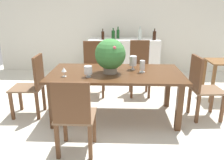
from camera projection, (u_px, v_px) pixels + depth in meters
ground_plane at (116, 112)px, 3.80m from camera, size 7.04×7.04×0.00m
back_wall at (118, 22)px, 5.85m from camera, size 6.40×0.10×2.60m
dining_table at (116, 78)px, 3.48m from camera, size 2.03×1.04×0.74m
chair_far_left at (94, 65)px, 4.50m from camera, size 0.47×0.49×1.05m
chair_near_left at (74, 114)px, 2.55m from camera, size 0.46×0.44×0.96m
chair_foot_end at (201, 85)px, 3.46m from camera, size 0.49×0.46×1.00m
chair_far_right at (139, 66)px, 4.46m from camera, size 0.43×0.43×1.07m
chair_head_end at (33, 83)px, 3.56m from camera, size 0.49×0.44×0.99m
flower_centerpiece at (110, 55)px, 3.32m from camera, size 0.46×0.46×0.52m
crystal_vase_left at (88, 70)px, 3.19m from camera, size 0.12×0.12×0.16m
crystal_vase_center_near at (133, 61)px, 3.55m from camera, size 0.12×0.12×0.22m
crystal_vase_right at (142, 66)px, 3.41m from camera, size 0.09×0.09×0.19m
wine_glass at (64, 70)px, 3.21m from camera, size 0.07×0.07×0.14m
kitchen_counter at (124, 58)px, 5.59m from camera, size 1.70×0.59×0.95m
wine_bottle_clear at (140, 35)px, 5.28m from camera, size 0.08×0.08×0.31m
wine_bottle_green at (154, 35)px, 5.28m from camera, size 0.08×0.08×0.26m
wine_bottle_amber at (103, 35)px, 5.34m from camera, size 0.07×0.07×0.25m
wine_bottle_dark at (118, 34)px, 5.54m from camera, size 0.07×0.07×0.28m
wine_bottle_tall at (113, 34)px, 5.51m from camera, size 0.08×0.08×0.25m
side_table at (222, 71)px, 4.22m from camera, size 0.56×0.54×0.74m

